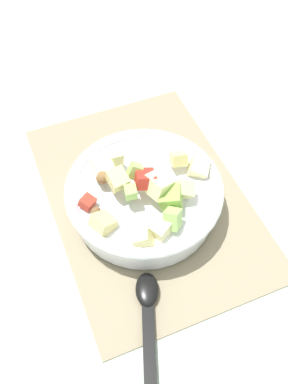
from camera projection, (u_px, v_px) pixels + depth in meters
ground_plane at (147, 198)px, 0.77m from camera, size 2.40×2.40×0.00m
placemat at (147, 197)px, 0.77m from camera, size 0.48×0.33×0.01m
salad_bowl at (144, 195)px, 0.72m from camera, size 0.27×0.27×0.11m
serving_spoon at (148, 321)px, 0.63m from camera, size 0.22×0.10×0.01m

